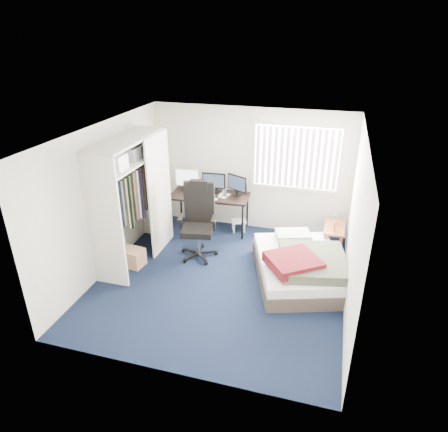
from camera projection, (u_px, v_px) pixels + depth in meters
ground at (221, 279)px, 6.73m from camera, size 4.20×4.20×0.00m
room_shell at (221, 196)px, 6.08m from camera, size 4.20×4.20×4.20m
window_assembly at (296, 158)px, 7.59m from camera, size 1.72×0.09×1.32m
closet at (131, 189)px, 6.79m from camera, size 0.64×1.84×2.22m
desk at (210, 193)px, 8.09m from camera, size 1.63×0.84×1.24m
office_chair at (199, 228)px, 7.26m from camera, size 0.76×0.76×1.40m
footstool at (239, 223)px, 8.25m from camera, size 0.37×0.33×0.24m
nightstand at (334, 229)px, 7.43m from camera, size 0.38×0.74×0.69m
bed at (301, 266)px, 6.62m from camera, size 1.88×2.17×0.61m
pine_box at (132, 257)px, 7.07m from camera, size 0.45×0.36×0.31m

